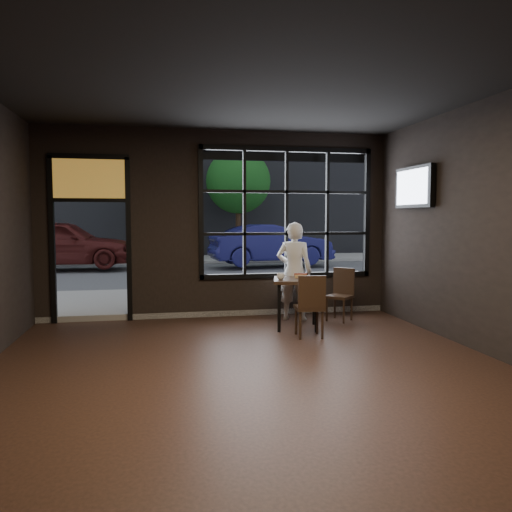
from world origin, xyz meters
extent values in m
cube|color=black|center=(0.00, 0.00, -0.01)|extent=(6.00, 7.00, 0.02)
cube|color=black|center=(0.00, 0.00, 3.21)|extent=(6.00, 7.00, 0.02)
cube|color=black|center=(1.20, 3.50, 1.80)|extent=(3.06, 0.12, 2.28)
cube|color=orange|center=(-2.10, 3.50, 2.35)|extent=(1.20, 0.06, 0.70)
cube|color=#545456|center=(0.00, 24.00, -0.02)|extent=(60.00, 41.00, 0.04)
cube|color=#5B5956|center=(0.00, 23.00, 7.50)|extent=(28.00, 12.00, 15.00)
cube|color=black|center=(1.08, 2.37, 0.39)|extent=(0.87, 0.87, 0.78)
cube|color=black|center=(1.10, 1.80, 0.45)|extent=(0.42, 0.42, 0.91)
cube|color=black|center=(1.93, 2.78, 0.44)|extent=(0.54, 0.54, 0.87)
imported|color=silver|center=(1.21, 3.01, 0.82)|extent=(0.71, 0.61, 1.64)
imported|color=silver|center=(0.81, 2.32, 0.82)|extent=(0.15, 0.15, 0.10)
cube|color=black|center=(2.93, 2.22, 2.19)|extent=(0.12, 1.10, 0.64)
imported|color=#181852|center=(2.79, 11.73, 0.79)|extent=(4.32, 1.89, 1.38)
imported|color=#4A1613|center=(-4.12, 12.00, 0.88)|extent=(4.70, 2.12, 1.57)
cylinder|color=#332114|center=(-1.20, 14.86, 1.08)|extent=(0.20, 0.20, 2.16)
sphere|color=#1A551A|center=(-1.20, 14.86, 2.85)|extent=(2.36, 2.36, 2.36)
cylinder|color=#332114|center=(2.22, 15.33, 1.21)|extent=(0.22, 0.22, 2.42)
sphere|color=#255E24|center=(2.22, 15.33, 3.19)|extent=(2.65, 2.65, 2.65)
camera|label=1|loc=(-1.01, -5.01, 1.72)|focal=35.00mm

